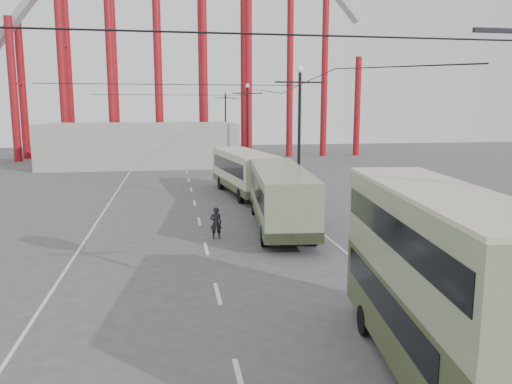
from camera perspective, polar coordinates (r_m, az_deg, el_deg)
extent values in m
plane|color=#48484B|center=(15.01, 1.04, -16.68)|extent=(160.00, 160.00, 0.00)
cube|color=silver|center=(32.95, -6.80, -2.20)|extent=(0.15, 82.00, 0.01)
cube|color=silver|center=(34.80, 3.70, -1.53)|extent=(0.12, 120.00, 0.01)
cube|color=silver|center=(34.19, -16.98, -2.13)|extent=(0.12, 120.00, 0.01)
cylinder|color=black|center=(14.53, 26.98, -17.60)|extent=(0.44, 0.44, 0.50)
cylinder|color=black|center=(32.35, 4.95, 5.65)|extent=(0.20, 0.20, 9.00)
cylinder|color=black|center=(32.90, 4.84, -1.75)|extent=(0.44, 0.44, 0.50)
cube|color=black|center=(32.33, 5.04, 12.39)|extent=(3.20, 0.10, 0.10)
sphere|color=white|center=(32.38, 5.07, 13.80)|extent=(0.44, 0.44, 0.44)
cylinder|color=black|center=(53.90, -0.96, 7.18)|extent=(0.20, 0.20, 9.00)
cylinder|color=black|center=(54.23, -0.95, 2.68)|extent=(0.44, 0.44, 0.50)
cube|color=black|center=(53.89, -0.97, 11.22)|extent=(3.20, 0.10, 0.10)
sphere|color=white|center=(53.92, -0.98, 12.07)|extent=(0.44, 0.44, 0.44)
cylinder|color=black|center=(75.71, -3.49, 7.80)|extent=(0.20, 0.20, 9.00)
cylinder|color=black|center=(75.95, -3.46, 4.60)|extent=(0.44, 0.44, 0.50)
cube|color=black|center=(75.70, -3.52, 10.68)|extent=(3.20, 0.10, 0.10)
sphere|color=white|center=(75.72, -3.53, 11.29)|extent=(0.44, 0.44, 0.44)
cylinder|color=maroon|center=(71.02, -26.00, 10.41)|extent=(1.00, 1.00, 18.00)
cylinder|color=maroon|center=(74.87, -25.14, 10.37)|extent=(1.00, 1.00, 18.00)
cylinder|color=maroon|center=(69.91, -21.40, 14.45)|extent=(1.00, 1.00, 27.00)
cylinder|color=maroon|center=(73.82, -20.76, 14.18)|extent=(1.00, 1.00, 27.00)
cylinder|color=maroon|center=(69.60, -16.53, 18.47)|extent=(1.00, 1.00, 36.00)
cylinder|color=maroon|center=(73.52, -16.15, 17.97)|extent=(1.00, 1.00, 36.00)
cylinder|color=maroon|center=(71.68, 3.92, 16.12)|extent=(0.90, 0.90, 30.00)
cylinder|color=maroon|center=(72.64, 7.82, 12.80)|extent=(0.90, 0.90, 22.00)
cylinder|color=maroon|center=(74.15, 11.49, 9.53)|extent=(0.90, 0.90, 14.00)
cube|color=#989893|center=(60.49, -12.96, 5.29)|extent=(22.00, 10.00, 5.00)
cube|color=#333E21|center=(13.28, 19.49, -13.90)|extent=(3.38, 9.10, 1.95)
cube|color=black|center=(13.14, 19.59, -12.29)|extent=(3.18, 7.34, 0.80)
cube|color=#6D7E5C|center=(12.90, 19.77, -9.35)|extent=(3.40, 9.10, 0.27)
cube|color=#6D7E5C|center=(12.59, 20.05, -4.56)|extent=(3.38, 9.10, 1.95)
cube|color=black|center=(12.57, 20.07, -4.16)|extent=(3.34, 8.58, 0.76)
cube|color=beige|center=(12.40, 20.31, 0.07)|extent=(3.40, 9.10, 0.11)
cylinder|color=black|center=(15.56, 12.30, -14.13)|extent=(0.36, 0.91, 0.89)
cylinder|color=black|center=(16.15, 19.41, -13.56)|extent=(0.36, 0.91, 0.89)
cube|color=#6D7E5C|center=(28.04, 2.75, -0.29)|extent=(3.89, 12.06, 2.58)
cube|color=black|center=(27.97, 2.75, 0.58)|extent=(3.80, 10.77, 1.02)
cube|color=#333E21|center=(28.23, 2.73, -2.33)|extent=(3.92, 12.06, 0.54)
cube|color=#6D7E5C|center=(27.84, 2.77, 2.51)|extent=(3.91, 12.06, 0.17)
cylinder|color=black|center=(31.45, -0.16, -1.70)|extent=(0.41, 1.10, 1.08)
cylinder|color=black|center=(31.69, 4.24, -1.64)|extent=(0.41, 1.10, 1.08)
cylinder|color=black|center=(24.53, 0.88, -4.90)|extent=(0.41, 1.10, 1.08)
cylinder|color=black|center=(24.84, 6.50, -4.78)|extent=(0.41, 1.10, 1.08)
cube|color=beige|center=(38.86, -1.35, 2.46)|extent=(4.00, 11.10, 2.60)
cube|color=black|center=(38.81, -1.35, 3.09)|extent=(3.88, 9.81, 1.03)
cube|color=#333E21|center=(39.00, -1.34, 0.96)|extent=(4.03, 11.10, 0.54)
cube|color=beige|center=(38.72, -1.36, 4.50)|extent=(4.02, 11.10, 0.17)
cylinder|color=black|center=(41.47, -4.00, 0.99)|extent=(0.43, 1.11, 1.08)
cylinder|color=black|center=(42.06, -0.74, 1.13)|extent=(0.43, 1.11, 1.08)
cylinder|color=black|center=(35.64, -1.87, -0.38)|extent=(0.43, 1.11, 1.08)
cylinder|color=black|center=(36.33, 1.87, -0.20)|extent=(0.43, 1.11, 1.08)
imported|color=black|center=(25.84, -4.60, -3.54)|extent=(0.61, 0.41, 1.65)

